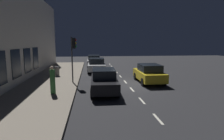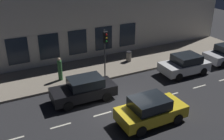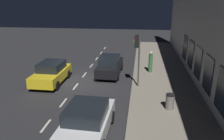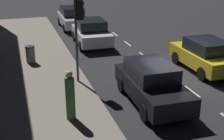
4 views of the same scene
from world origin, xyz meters
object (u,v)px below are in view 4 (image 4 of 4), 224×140
(pedestrian_0, at_px, (70,97))
(trash_bin, at_px, (30,54))
(parked_car_0, at_px, (91,32))
(parked_car_3, at_px, (72,18))
(parked_car_1, at_px, (205,55))
(traffic_light, at_px, (79,21))
(parked_car_2, at_px, (152,83))

(pedestrian_0, relative_size, trash_bin, 1.99)
(parked_car_0, distance_m, parked_car_3, 5.07)
(parked_car_1, distance_m, trash_bin, 8.86)
(pedestrian_0, distance_m, trash_bin, 6.50)
(parked_car_1, distance_m, pedestrian_0, 7.95)
(parked_car_1, bearing_deg, traffic_light, 178.56)
(traffic_light, bearing_deg, parked_car_1, 178.41)
(parked_car_0, relative_size, pedestrian_0, 2.23)
(parked_car_2, bearing_deg, parked_car_3, -86.97)
(parked_car_1, bearing_deg, trash_bin, 157.88)
(parked_car_0, height_order, parked_car_2, same)
(parked_car_0, xyz_separation_m, pedestrian_0, (3.10, 9.26, 0.20))
(parked_car_1, bearing_deg, parked_car_0, 124.44)
(parked_car_1, xyz_separation_m, parked_car_3, (4.43, -11.26, 0.00))
(traffic_light, distance_m, trash_bin, 4.37)
(traffic_light, xyz_separation_m, parked_car_3, (-1.82, -11.08, -2.08))
(parked_car_0, distance_m, parked_car_1, 7.49)
(traffic_light, xyz_separation_m, pedestrian_0, (1.07, 3.25, -1.88))
(traffic_light, bearing_deg, parked_car_3, -99.33)
(traffic_light, distance_m, parked_car_1, 6.59)
(traffic_light, bearing_deg, parked_car_2, 130.31)
(parked_car_0, height_order, parked_car_3, same)
(parked_car_2, distance_m, parked_car_3, 13.72)
(trash_bin, bearing_deg, parked_car_1, 157.74)
(parked_car_2, bearing_deg, parked_car_1, -147.19)
(parked_car_3, distance_m, pedestrian_0, 14.62)
(parked_car_2, xyz_separation_m, pedestrian_0, (3.31, 0.61, 0.20))
(traffic_light, height_order, parked_car_1, traffic_light)
(parked_car_2, distance_m, trash_bin, 7.17)
(traffic_light, relative_size, parked_car_2, 0.87)
(parked_car_3, distance_m, trash_bin, 8.75)
(traffic_light, distance_m, parked_car_3, 11.42)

